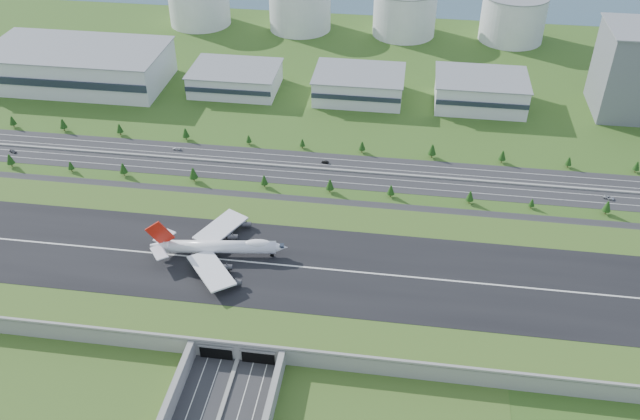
# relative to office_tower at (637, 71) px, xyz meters

# --- Properties ---
(ground) EXTENTS (1200.00, 1200.00, 0.00)m
(ground) POSITION_rel_office_tower_xyz_m (-200.00, -195.00, -27.50)
(ground) COLOR #325B1C
(ground) RESTS_ON ground
(airfield_deck) EXTENTS (520.00, 100.00, 9.20)m
(airfield_deck) POSITION_rel_office_tower_xyz_m (-200.00, -195.09, -23.38)
(airfield_deck) COLOR gray
(airfield_deck) RESTS_ON ground
(north_expressway) EXTENTS (560.00, 36.00, 0.12)m
(north_expressway) POSITION_rel_office_tower_xyz_m (-200.00, -100.00, -27.44)
(north_expressway) COLOR #28282B
(north_expressway) RESTS_ON ground
(tree_row) EXTENTS (502.70, 48.75, 8.48)m
(tree_row) POSITION_rel_office_tower_xyz_m (-203.81, -99.80, -22.80)
(tree_row) COLOR #3D2819
(tree_row) RESTS_ON ground
(hangar_west) EXTENTS (120.00, 60.00, 25.00)m
(hangar_west) POSITION_rel_office_tower_xyz_m (-370.00, -10.00, -15.00)
(hangar_west) COLOR silver
(hangar_west) RESTS_ON ground
(hangar_mid_a) EXTENTS (58.00, 42.00, 15.00)m
(hangar_mid_a) POSITION_rel_office_tower_xyz_m (-260.00, -5.00, -20.00)
(hangar_mid_a) COLOR silver
(hangar_mid_a) RESTS_ON ground
(hangar_mid_b) EXTENTS (58.00, 42.00, 17.00)m
(hangar_mid_b) POSITION_rel_office_tower_xyz_m (-175.00, -5.00, -19.00)
(hangar_mid_b) COLOR silver
(hangar_mid_b) RESTS_ON ground
(hangar_mid_c) EXTENTS (58.00, 42.00, 19.00)m
(hangar_mid_c) POSITION_rel_office_tower_xyz_m (-95.00, -5.00, -18.00)
(hangar_mid_c) COLOR silver
(hangar_mid_c) RESTS_ON ground
(office_tower) EXTENTS (46.00, 46.00, 55.00)m
(office_tower) POSITION_rel_office_tower_xyz_m (0.00, 0.00, 0.00)
(office_tower) COLOR slate
(office_tower) RESTS_ON ground
(fuel_tank_a) EXTENTS (50.00, 50.00, 35.00)m
(fuel_tank_a) POSITION_rel_office_tower_xyz_m (-320.00, 115.00, -10.00)
(fuel_tank_a) COLOR silver
(fuel_tank_a) RESTS_ON ground
(fuel_tank_b) EXTENTS (50.00, 50.00, 35.00)m
(fuel_tank_b) POSITION_rel_office_tower_xyz_m (-235.00, 115.00, -10.00)
(fuel_tank_b) COLOR silver
(fuel_tank_b) RESTS_ON ground
(fuel_tank_c) EXTENTS (50.00, 50.00, 35.00)m
(fuel_tank_c) POSITION_rel_office_tower_xyz_m (-150.00, 115.00, -10.00)
(fuel_tank_c) COLOR silver
(fuel_tank_c) RESTS_ON ground
(fuel_tank_d) EXTENTS (50.00, 50.00, 35.00)m
(fuel_tank_d) POSITION_rel_office_tower_xyz_m (-65.00, 115.00, -10.00)
(fuel_tank_d) COLOR silver
(fuel_tank_d) RESTS_ON ground
(boeing_747) EXTENTS (63.12, 59.32, 19.56)m
(boeing_747) POSITION_rel_office_tower_xyz_m (-220.60, -192.62, -13.93)
(boeing_747) COLOR white
(boeing_747) RESTS_ON airfield_deck
(car_4) EXTENTS (5.20, 3.58, 1.64)m
(car_4) POSITION_rel_office_tower_xyz_m (-369.46, -107.32, -26.56)
(car_4) COLOR slate
(car_4) RESTS_ON ground
(car_5) EXTENTS (4.46, 2.07, 1.41)m
(car_5) POSITION_rel_office_tower_xyz_m (-185.75, -93.21, -26.67)
(car_5) COLOR black
(car_5) RESTS_ON ground
(car_6) EXTENTS (6.31, 4.67, 1.59)m
(car_6) POSITION_rel_office_tower_xyz_m (-31.75, -107.52, -26.58)
(car_6) COLOR silver
(car_6) RESTS_ON ground
(car_7) EXTENTS (5.22, 2.65, 1.45)m
(car_7) POSITION_rel_office_tower_xyz_m (-274.96, -90.68, -26.65)
(car_7) COLOR silver
(car_7) RESTS_ON ground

